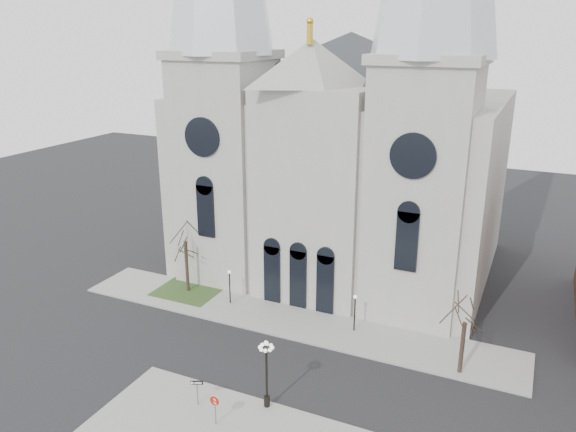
% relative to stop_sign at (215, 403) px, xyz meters
% --- Properties ---
extents(ground, '(160.00, 160.00, 0.00)m').
position_rel_stop_sign_xyz_m(ground, '(-1.74, 3.50, -1.69)').
color(ground, black).
rests_on(ground, ground).
extents(sidewalk_far, '(40.00, 6.00, 0.14)m').
position_rel_stop_sign_xyz_m(sidewalk_far, '(-1.74, 14.50, -1.62)').
color(sidewalk_far, gray).
rests_on(sidewalk_far, ground).
extents(grass_patch, '(6.00, 5.00, 0.18)m').
position_rel_stop_sign_xyz_m(grass_patch, '(-12.74, 15.50, -1.60)').
color(grass_patch, '#2E4A1F').
rests_on(grass_patch, ground).
extents(cathedral, '(33.00, 26.66, 54.00)m').
position_rel_stop_sign_xyz_m(cathedral, '(-1.74, 26.36, 16.79)').
color(cathedral, '#A4A299').
rests_on(cathedral, ground).
extents(tree_left, '(3.20, 3.20, 7.50)m').
position_rel_stop_sign_xyz_m(tree_left, '(-12.74, 15.50, 3.90)').
color(tree_left, black).
rests_on(tree_left, ground).
extents(tree_right, '(3.20, 3.20, 6.00)m').
position_rel_stop_sign_xyz_m(tree_right, '(13.26, 12.50, 2.78)').
color(tree_right, black).
rests_on(tree_right, ground).
extents(ped_lamp_left, '(0.32, 0.32, 3.26)m').
position_rel_stop_sign_xyz_m(ped_lamp_left, '(-7.74, 15.00, 0.64)').
color(ped_lamp_left, black).
rests_on(ped_lamp_left, sidewalk_far).
extents(ped_lamp_right, '(0.32, 0.32, 3.26)m').
position_rel_stop_sign_xyz_m(ped_lamp_right, '(4.26, 15.00, 0.64)').
color(ped_lamp_right, black).
rests_on(ped_lamp_right, sidewalk_far).
extents(stop_sign, '(0.73, 0.30, 2.14)m').
position_rel_stop_sign_xyz_m(stop_sign, '(0.00, 0.00, 0.00)').
color(stop_sign, slate).
rests_on(stop_sign, sidewalk_near).
extents(globe_lamp, '(1.41, 1.41, 4.96)m').
position_rel_stop_sign_xyz_m(globe_lamp, '(2.15, 2.98, 1.57)').
color(globe_lamp, black).
rests_on(globe_lamp, sidewalk_near).
extents(one_way_sign, '(0.81, 0.38, 1.97)m').
position_rel_stop_sign_xyz_m(one_way_sign, '(-2.12, 1.16, -0.20)').
color(one_way_sign, slate).
rests_on(one_way_sign, sidewalk_near).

